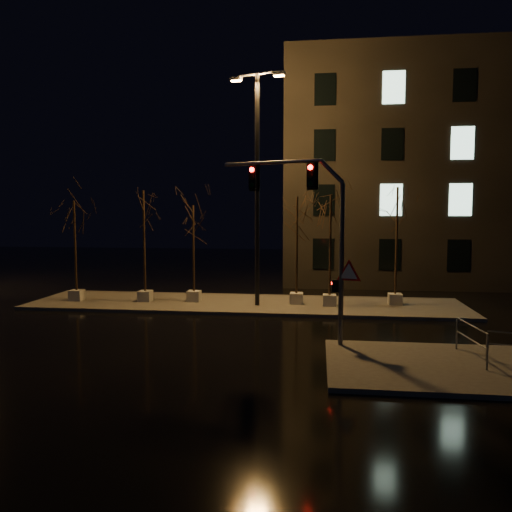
# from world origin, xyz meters

# --- Properties ---
(ground) EXTENTS (90.00, 90.00, 0.00)m
(ground) POSITION_xyz_m (0.00, 0.00, 0.00)
(ground) COLOR black
(ground) RESTS_ON ground
(median) EXTENTS (22.00, 5.00, 0.15)m
(median) POSITION_xyz_m (0.00, 6.00, 0.07)
(median) COLOR #46433E
(median) RESTS_ON ground
(sidewalk_corner) EXTENTS (7.00, 5.00, 0.15)m
(sidewalk_corner) POSITION_xyz_m (7.50, -3.50, 0.07)
(sidewalk_corner) COLOR #46433E
(sidewalk_corner) RESTS_ON ground
(building) EXTENTS (25.00, 12.00, 15.00)m
(building) POSITION_xyz_m (14.00, 18.00, 7.50)
(building) COLOR black
(building) RESTS_ON ground
(tree_0) EXTENTS (1.80, 1.80, 5.35)m
(tree_0) POSITION_xyz_m (-8.85, 5.53, 4.21)
(tree_0) COLOR #AAA79E
(tree_0) RESTS_ON median
(tree_1) EXTENTS (1.80, 1.80, 5.88)m
(tree_1) POSITION_xyz_m (-5.20, 5.73, 4.61)
(tree_1) COLOR #AAA79E
(tree_1) RESTS_ON median
(tree_2) EXTENTS (1.80, 1.80, 5.10)m
(tree_2) POSITION_xyz_m (-2.68, 6.04, 4.02)
(tree_2) COLOR #AAA79E
(tree_2) RESTS_ON median
(tree_3) EXTENTS (1.80, 1.80, 5.52)m
(tree_3) POSITION_xyz_m (2.62, 6.05, 4.34)
(tree_3) COLOR #AAA79E
(tree_3) RESTS_ON median
(tree_4) EXTENTS (1.80, 1.80, 5.62)m
(tree_4) POSITION_xyz_m (4.27, 5.72, 4.41)
(tree_4) COLOR #AAA79E
(tree_4) RESTS_ON median
(tree_5) EXTENTS (1.80, 1.80, 6.01)m
(tree_5) POSITION_xyz_m (7.54, 6.42, 4.71)
(tree_5) COLOR #AAA79E
(tree_5) RESTS_ON median
(traffic_signal_mast) EXTENTS (5.05, 1.74, 6.46)m
(traffic_signal_mast) POSITION_xyz_m (3.50, -1.29, 4.40)
(traffic_signal_mast) COLOR slate
(traffic_signal_mast) RESTS_ON sidewalk_corner
(streetlight_main) EXTENTS (2.78, 1.10, 11.28)m
(streetlight_main) POSITION_xyz_m (0.69, 5.44, 6.66)
(streetlight_main) COLOR black
(streetlight_main) RESTS_ON median
(guard_rail_b) EXTENTS (0.33, 2.30, 1.09)m
(guard_rail_b) POSITION_xyz_m (8.51, -2.82, 0.86)
(guard_rail_b) COLOR slate
(guard_rail_b) RESTS_ON sidewalk_corner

